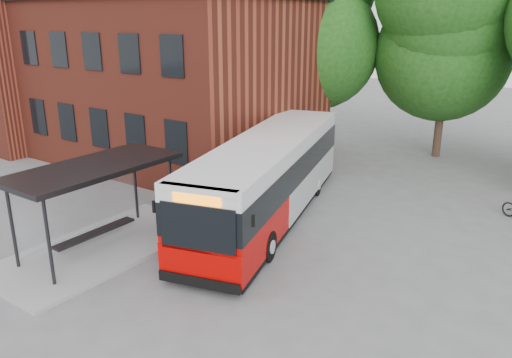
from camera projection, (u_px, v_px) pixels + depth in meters
The scene contains 6 objects.
ground at pixel (230, 276), 14.58m from camera, with size 100.00×100.00×0.00m, color slate.
station_building at pixel (143, 74), 27.39m from camera, with size 18.40×10.40×8.50m, color maroon, non-canonical shape.
bus_shelter at pixel (98, 208), 15.82m from camera, with size 3.60×7.00×2.90m, color #242427, non-canonical shape.
tree_0 at pixel (317, 49), 28.63m from camera, with size 7.92×7.92×11.00m, color #184813, non-canonical shape.
tree_1 at pixel (447, 58), 25.67m from camera, with size 7.92×7.92×10.40m, color #184813, non-canonical shape.
city_bus at pixel (269, 178), 18.46m from camera, with size 2.56×12.02×3.05m, color #BA0200, non-canonical shape.
Camera 1 is at (8.09, -10.21, 7.18)m, focal length 35.00 mm.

